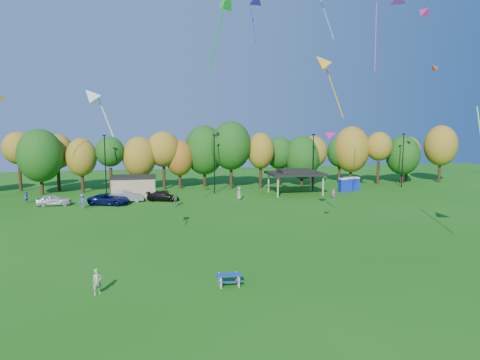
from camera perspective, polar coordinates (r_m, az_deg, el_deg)
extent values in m
plane|color=#19600F|center=(27.70, 4.93, -14.73)|extent=(160.00, 160.00, 0.00)
cylinder|color=black|center=(76.77, -27.25, 0.22)|extent=(0.50, 0.50, 4.12)
ellipsoid|color=olive|center=(76.40, -27.46, 3.80)|extent=(4.78, 4.78, 5.18)
cylinder|color=black|center=(71.19, -24.92, -0.36)|extent=(0.50, 0.50, 3.56)
ellipsoid|color=#144C0F|center=(70.81, -25.10, 2.97)|extent=(6.62, 6.62, 8.00)
cylinder|color=black|center=(74.76, -23.02, 0.15)|extent=(0.50, 0.50, 3.79)
ellipsoid|color=olive|center=(74.39, -23.19, 3.54)|extent=(4.94, 4.94, 5.58)
cylinder|color=black|center=(70.91, -20.25, -0.26)|extent=(0.50, 0.50, 3.34)
ellipsoid|color=olive|center=(70.54, -20.39, 2.88)|extent=(4.61, 4.61, 5.88)
cylinder|color=black|center=(70.21, -16.82, 0.01)|extent=(0.50, 0.50, 3.82)
ellipsoid|color=#144C0F|center=(69.82, -16.95, 3.64)|extent=(4.43, 4.43, 4.73)
cylinder|color=black|center=(70.64, -13.19, -0.06)|extent=(0.50, 0.50, 3.25)
ellipsoid|color=olive|center=(70.27, -13.28, 3.01)|extent=(5.33, 5.33, 6.53)
cylinder|color=black|center=(71.17, -10.09, 0.36)|extent=(0.50, 0.50, 3.96)
ellipsoid|color=olive|center=(70.78, -10.17, 4.08)|extent=(5.31, 5.31, 5.82)
cylinder|color=black|center=(71.62, -8.01, 0.07)|extent=(0.50, 0.50, 3.05)
ellipsoid|color=#995914|center=(71.27, -8.06, 2.91)|extent=(4.54, 4.54, 5.87)
cylinder|color=black|center=(73.15, -4.74, 0.55)|extent=(0.50, 0.50, 3.77)
ellipsoid|color=#144C0F|center=(72.77, -4.77, 4.00)|extent=(6.69, 6.69, 8.35)
cylinder|color=black|center=(70.80, -1.19, 0.56)|extent=(0.50, 0.50, 4.28)
ellipsoid|color=#144C0F|center=(70.39, -1.20, 4.61)|extent=(6.64, 6.64, 8.01)
cylinder|color=black|center=(71.58, 2.76, 0.42)|extent=(0.50, 0.50, 3.76)
ellipsoid|color=olive|center=(71.20, 2.78, 3.93)|extent=(4.49, 4.49, 6.02)
cylinder|color=black|center=(74.60, 5.24, 0.55)|extent=(0.50, 0.50, 3.43)
ellipsoid|color=#144C0F|center=(74.25, 5.28, 3.62)|extent=(4.77, 4.77, 5.63)
cylinder|color=black|center=(75.04, 8.23, 0.36)|extent=(0.50, 0.50, 2.95)
ellipsoid|color=#144C0F|center=(74.71, 8.27, 2.98)|extent=(6.14, 6.14, 7.54)
cylinder|color=black|center=(76.24, 9.72, 0.65)|extent=(0.50, 0.50, 3.52)
ellipsoid|color=olive|center=(75.89, 9.78, 3.73)|extent=(4.78, 4.78, 5.53)
cylinder|color=black|center=(79.99, 13.06, 0.82)|extent=(0.50, 0.50, 3.39)
ellipsoid|color=#144C0F|center=(79.66, 13.15, 3.65)|extent=(4.54, 4.54, 5.46)
cylinder|color=black|center=(79.53, 14.53, 0.86)|extent=(0.50, 0.50, 3.72)
ellipsoid|color=olive|center=(79.19, 14.63, 3.98)|extent=(6.32, 6.32, 8.24)
cylinder|color=black|center=(79.80, 17.92, 0.89)|extent=(0.50, 0.50, 4.06)
ellipsoid|color=olive|center=(79.45, 18.05, 4.29)|extent=(4.50, 4.50, 5.13)
cylinder|color=black|center=(82.94, 20.77, 0.65)|extent=(0.50, 0.50, 3.05)
ellipsoid|color=#144C0F|center=(82.63, 20.88, 3.10)|extent=(5.97, 5.97, 7.05)
cylinder|color=black|center=(85.24, 21.31, 0.96)|extent=(0.50, 0.50, 3.55)
ellipsoid|color=olive|center=(84.92, 21.44, 3.74)|extent=(4.60, 4.60, 4.99)
cylinder|color=black|center=(86.87, 25.03, 1.05)|extent=(0.50, 0.50, 4.07)
ellipsoid|color=olive|center=(86.55, 25.20, 4.18)|extent=(5.83, 5.83, 7.42)
cylinder|color=black|center=(65.17, -17.50, 1.74)|extent=(0.16, 0.16, 9.00)
cube|color=black|center=(64.92, -17.65, 5.70)|extent=(0.50, 0.25, 0.18)
cylinder|color=black|center=(65.53, -3.44, 2.09)|extent=(0.16, 0.16, 9.00)
cube|color=black|center=(65.29, -3.47, 6.03)|extent=(0.50, 0.25, 0.18)
cylinder|color=black|center=(69.68, 9.70, 2.31)|extent=(0.16, 0.16, 9.00)
cube|color=black|center=(69.44, 9.78, 6.01)|extent=(0.50, 0.25, 0.18)
cylinder|color=black|center=(76.98, 20.86, 2.39)|extent=(0.16, 0.16, 9.00)
cube|color=black|center=(76.77, 21.01, 5.74)|extent=(0.50, 0.25, 0.18)
cube|color=tan|center=(63.25, -13.97, -1.03)|extent=(6.00, 4.00, 3.00)
cube|color=black|center=(63.04, -14.01, 0.43)|extent=(6.30, 4.30, 0.25)
cylinder|color=tan|center=(62.39, 5.07, -0.96)|extent=(0.24, 0.24, 3.00)
cylinder|color=tan|center=(64.76, 11.01, -0.76)|extent=(0.24, 0.24, 3.00)
cylinder|color=tan|center=(67.14, 3.84, -0.37)|extent=(0.24, 0.24, 3.00)
cylinder|color=tan|center=(69.35, 9.42, -0.21)|extent=(0.24, 0.24, 3.00)
cube|color=black|center=(65.62, 7.38, 0.87)|extent=(8.20, 6.20, 0.35)
cube|color=black|center=(65.58, 7.39, 1.21)|extent=(5.00, 3.50, 0.45)
cube|color=#0E29B8|center=(69.18, 13.56, -0.75)|extent=(1.10, 1.10, 2.00)
cube|color=silver|center=(69.04, 13.59, 0.15)|extent=(1.15, 1.15, 0.18)
cube|color=#0E29B8|center=(70.58, 14.19, -0.61)|extent=(1.10, 1.10, 2.00)
cube|color=silver|center=(70.44, 14.22, 0.27)|extent=(1.15, 1.15, 0.18)
cube|color=#0E29B8|center=(71.30, 15.07, -0.56)|extent=(1.10, 1.10, 2.00)
cube|color=silver|center=(71.17, 15.10, 0.31)|extent=(1.15, 1.15, 0.18)
cube|color=tan|center=(28.70, -2.69, -13.22)|extent=(0.16, 1.30, 0.64)
cube|color=tan|center=(28.85, -0.34, -13.10)|extent=(0.16, 1.30, 0.64)
cube|color=#1539B9|center=(28.65, -1.51, -12.52)|extent=(1.63, 0.73, 0.05)
cube|color=#1539B9|center=(28.23, -1.35, -13.42)|extent=(1.61, 0.28, 0.04)
cube|color=#1539B9|center=(29.26, -1.67, -12.66)|extent=(1.61, 0.28, 0.04)
imported|color=tan|center=(28.48, -18.51, -12.73)|extent=(0.70, 0.62, 1.61)
imported|color=silver|center=(60.97, -23.56, -2.46)|extent=(4.36, 1.89, 1.46)
imported|color=gray|center=(60.44, -14.93, -2.15)|extent=(4.78, 2.16, 1.52)
imported|color=#0B1147|center=(58.99, -17.05, -2.47)|extent=(5.84, 4.05, 1.48)
imported|color=black|center=(60.33, -10.25, -2.15)|extent=(4.79, 3.07, 1.29)
imported|color=#415890|center=(57.68, -20.29, -2.65)|extent=(1.33, 1.25, 1.80)
imported|color=#BF5AA6|center=(61.81, 12.34, -1.86)|extent=(0.61, 0.67, 1.53)
imported|color=gray|center=(60.27, -0.10, -1.78)|extent=(1.06, 0.91, 1.83)
imported|color=#4A4CA4|center=(64.38, -26.54, -2.09)|extent=(0.97, 0.93, 1.57)
imported|color=#677C4C|center=(56.01, -8.59, -2.56)|extent=(1.15, 0.87, 1.82)
cylinder|color=#972BE8|center=(49.39, 17.64, 17.75)|extent=(1.39, 2.56, 7.55)
cone|color=#D70B65|center=(36.90, 12.14, 5.90)|extent=(1.30, 1.19, 1.07)
cone|color=#BA3D15|center=(64.94, 24.43, 13.54)|extent=(1.34, 1.03, 1.28)
cone|color=gold|center=(37.19, 10.75, 15.23)|extent=(2.14, 1.86, 1.78)
cylinder|color=gold|center=(37.95, 12.40, 11.60)|extent=(1.74, 0.68, 4.73)
cone|color=green|center=(41.11, -1.70, 22.81)|extent=(2.45, 2.60, 2.07)
cylinder|color=green|center=(38.49, -2.99, 19.06)|extent=(1.45, 2.13, 6.61)
cone|color=silver|center=(30.59, -19.32, 10.62)|extent=(1.67, 1.40, 1.43)
cylinder|color=silver|center=(30.66, -17.53, 8.15)|extent=(1.11, 0.38, 2.85)
cylinder|color=#28A3FF|center=(56.14, 11.41, 20.60)|extent=(1.66, 1.51, 5.67)
cone|color=#C62176|center=(51.94, 23.18, 19.93)|extent=(1.48, 1.77, 1.62)
cylinder|color=#271C9A|center=(43.10, 1.75, 20.30)|extent=(0.32, 1.46, 3.79)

